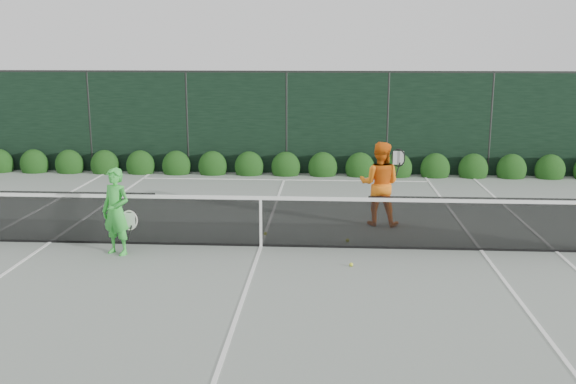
{
  "coord_description": "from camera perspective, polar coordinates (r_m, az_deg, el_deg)",
  "views": [
    {
      "loc": [
        1.24,
        -11.6,
        3.64
      ],
      "look_at": [
        0.49,
        0.3,
        1.0
      ],
      "focal_mm": 40.0,
      "sensor_mm": 36.0,
      "label": 1
    }
  ],
  "objects": [
    {
      "name": "player_man",
      "position": [
        13.64,
        8.15,
        0.73
      ],
      "size": [
        0.98,
        0.83,
        1.78
      ],
      "rotation": [
        0.0,
        0.0,
        2.94
      ],
      "color": "orange",
      "rests_on": "ground"
    },
    {
      "name": "ground",
      "position": [
        12.22,
        -2.41,
        -4.86
      ],
      "size": [
        80.0,
        80.0,
        0.0
      ],
      "primitive_type": "plane",
      "color": "gray",
      "rests_on": "ground"
    },
    {
      "name": "hedge_row",
      "position": [
        19.1,
        -0.2,
        2.21
      ],
      "size": [
        31.66,
        0.65,
        0.94
      ],
      "color": "#10390F",
      "rests_on": "ground"
    },
    {
      "name": "tennis_net",
      "position": [
        12.08,
        -2.55,
        -2.45
      ],
      "size": [
        12.9,
        0.1,
        1.07
      ],
      "color": "black",
      "rests_on": "ground"
    },
    {
      "name": "windscreen_fence",
      "position": [
        9.22,
        -4.23,
        -0.87
      ],
      "size": [
        32.0,
        21.07,
        3.06
      ],
      "color": "black",
      "rests_on": "ground"
    },
    {
      "name": "tennis_balls",
      "position": [
        12.18,
        2.81,
        -4.75
      ],
      "size": [
        1.73,
        1.87,
        0.07
      ],
      "color": "#D2DF31",
      "rests_on": "ground"
    },
    {
      "name": "player_woman",
      "position": [
        11.98,
        -15.03,
        -1.69
      ],
      "size": [
        0.69,
        0.58,
        1.59
      ],
      "rotation": [
        0.0,
        0.0,
        -0.4
      ],
      "color": "green",
      "rests_on": "ground"
    },
    {
      "name": "court_lines",
      "position": [
        12.22,
        -2.41,
        -4.83
      ],
      "size": [
        11.03,
        23.83,
        0.01
      ],
      "color": "white",
      "rests_on": "ground"
    }
  ]
}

